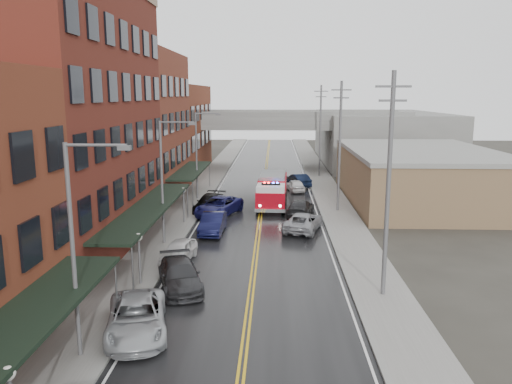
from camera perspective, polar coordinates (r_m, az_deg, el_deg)
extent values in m
cube|color=black|center=(42.25, 0.38, -3.71)|extent=(11.00, 160.00, 0.02)
cube|color=slate|center=(43.07, -9.39, -3.48)|extent=(3.00, 160.00, 0.15)
cube|color=slate|center=(42.64, 10.26, -3.66)|extent=(3.00, 160.00, 0.15)
cube|color=gray|center=(42.77, -7.22, -3.52)|extent=(0.30, 160.00, 0.15)
cube|color=gray|center=(42.44, 8.05, -3.66)|extent=(0.30, 160.00, 0.15)
cube|color=maroon|center=(36.86, -21.29, 7.54)|extent=(9.00, 20.00, 18.00)
cube|color=maroon|center=(53.45, -13.76, 7.24)|extent=(9.00, 15.00, 15.00)
cube|color=brown|center=(70.51, -9.84, 7.03)|extent=(9.00, 20.00, 12.00)
cube|color=olive|center=(53.57, 18.11, 1.63)|extent=(14.00, 22.00, 5.00)
cube|color=slate|center=(82.82, 13.89, 6.07)|extent=(18.00, 30.00, 8.00)
cube|color=black|center=(18.90, -26.59, -14.55)|extent=(2.60, 16.00, 0.18)
cylinder|color=slate|center=(25.44, -15.68, -10.80)|extent=(0.10, 0.10, 3.00)
cube|color=black|center=(35.80, -12.06, -1.75)|extent=(2.60, 18.00, 0.18)
cylinder|color=slate|center=(27.94, -13.93, -8.70)|extent=(0.10, 0.10, 3.00)
cylinder|color=slate|center=(44.09, -7.83, -1.19)|extent=(0.10, 0.10, 3.00)
cube|color=black|center=(52.65, -7.45, 2.48)|extent=(2.60, 13.00, 0.18)
cylinder|color=slate|center=(46.79, -7.24, -0.46)|extent=(0.10, 0.10, 3.00)
cylinder|color=slate|center=(58.67, -5.32, 1.92)|extent=(0.10, 0.10, 3.00)
sphere|color=silver|center=(16.90, -26.49, -18.07)|extent=(0.44, 0.44, 0.44)
cylinder|color=#59595B|center=(29.44, -13.16, -7.84)|extent=(0.14, 0.14, 2.80)
sphere|color=silver|center=(28.99, -13.29, -5.04)|extent=(0.44, 0.44, 0.44)
cylinder|color=#59595B|center=(42.59, -8.26, -1.78)|extent=(0.14, 0.14, 2.80)
sphere|color=silver|center=(42.28, -8.31, 0.20)|extent=(0.44, 0.44, 0.44)
cylinder|color=#59595B|center=(21.42, -20.18, -6.74)|extent=(0.18, 0.18, 9.00)
cylinder|color=#59595B|center=(20.12, -17.84, 5.12)|extent=(2.40, 0.12, 0.12)
cube|color=#59595B|center=(19.78, -14.82, 4.90)|extent=(0.50, 0.22, 0.18)
cylinder|color=#59595B|center=(36.29, -10.70, 0.90)|extent=(0.18, 0.18, 9.00)
cylinder|color=#59595B|center=(35.54, -9.05, 7.89)|extent=(2.40, 0.12, 0.12)
cube|color=#59595B|center=(35.35, -7.28, 7.75)|extent=(0.50, 0.22, 0.18)
cylinder|color=#59595B|center=(51.84, -6.82, 4.03)|extent=(0.18, 0.18, 9.00)
cylinder|color=#59595B|center=(51.32, -5.59, 8.92)|extent=(2.40, 0.12, 0.12)
cube|color=#59595B|center=(51.19, -4.35, 8.82)|extent=(0.50, 0.22, 0.18)
cylinder|color=#59595B|center=(26.93, 14.87, 0.44)|extent=(0.24, 0.24, 12.00)
cube|color=#59595B|center=(26.50, 15.44, 11.55)|extent=(1.80, 0.12, 0.12)
cube|color=#59595B|center=(26.50, 15.36, 10.04)|extent=(1.40, 0.12, 0.12)
cylinder|color=#59595B|center=(46.46, 9.53, 5.01)|extent=(0.24, 0.24, 12.00)
cube|color=#59595B|center=(46.21, 9.74, 11.43)|extent=(1.80, 0.12, 0.12)
cube|color=#59595B|center=(46.21, 9.71, 10.56)|extent=(1.40, 0.12, 0.12)
cylinder|color=#59595B|center=(66.26, 7.35, 6.85)|extent=(0.24, 0.24, 12.00)
cube|color=#59595B|center=(66.09, 7.46, 11.35)|extent=(1.80, 0.12, 0.12)
cube|color=#59595B|center=(66.09, 7.45, 10.74)|extent=(1.40, 0.12, 0.12)
cube|color=slate|center=(72.95, 1.18, 7.91)|extent=(40.00, 10.00, 1.50)
cube|color=slate|center=(74.26, -7.38, 4.98)|extent=(1.60, 8.00, 6.00)
cube|color=slate|center=(73.89, 9.76, 4.88)|extent=(1.60, 8.00, 6.00)
cube|color=#A30715|center=(49.91, 1.94, 0.52)|extent=(2.91, 5.97, 2.24)
cube|color=#A30715|center=(45.90, 1.70, -0.82)|extent=(2.78, 2.88, 1.60)
cube|color=silver|center=(45.69, 1.71, 0.49)|extent=(2.64, 2.66, 0.53)
cube|color=black|center=(46.05, 1.72, -0.37)|extent=(2.75, 1.82, 0.85)
cube|color=slate|center=(49.69, 1.95, 1.97)|extent=(2.62, 5.53, 0.32)
cube|color=black|center=(45.63, 1.71, 0.92)|extent=(1.72, 0.37, 0.15)
sphere|color=#FF0C0C|center=(45.65, 0.98, 1.04)|extent=(0.21, 0.21, 0.21)
sphere|color=#1933FF|center=(45.59, 2.45, 1.02)|extent=(0.21, 0.21, 0.21)
cylinder|color=black|center=(46.04, 0.23, -1.79)|extent=(1.08, 0.42, 1.07)
cylinder|color=black|center=(45.93, 3.15, -1.84)|extent=(1.08, 0.42, 1.07)
cylinder|color=black|center=(49.67, 0.56, -0.84)|extent=(1.08, 0.42, 1.07)
cylinder|color=black|center=(49.57, 3.26, -0.88)|extent=(1.08, 0.42, 1.07)
cylinder|color=black|center=(52.28, 0.76, -0.23)|extent=(1.08, 0.42, 1.07)
cylinder|color=black|center=(52.18, 3.33, -0.27)|extent=(1.08, 0.42, 1.07)
imported|color=#A5A9AD|center=(24.11, -13.48, -13.77)|extent=(3.89, 6.16, 1.59)
imported|color=#28292B|center=(28.85, -8.69, -9.40)|extent=(3.64, 5.70, 1.54)
imported|color=silver|center=(33.30, -8.84, -6.71)|extent=(2.24, 4.32, 1.40)
imported|color=#0E1033|center=(39.62, -4.96, -3.57)|extent=(1.82, 4.91, 1.61)
imported|color=#161756|center=(45.42, -4.28, -1.63)|extent=(4.56, 6.52, 1.65)
imported|color=black|center=(47.11, -5.32, -1.25)|extent=(2.94, 5.58, 1.54)
imported|color=gray|center=(40.37, 5.43, -3.39)|extent=(3.81, 5.78, 1.48)
imported|color=#242426|center=(45.29, 5.09, -1.80)|extent=(3.05, 5.34, 1.46)
imported|color=silver|center=(56.49, 4.50, 0.75)|extent=(2.36, 4.30, 1.39)
imported|color=black|center=(59.65, 4.85, 1.37)|extent=(3.05, 4.95, 1.54)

